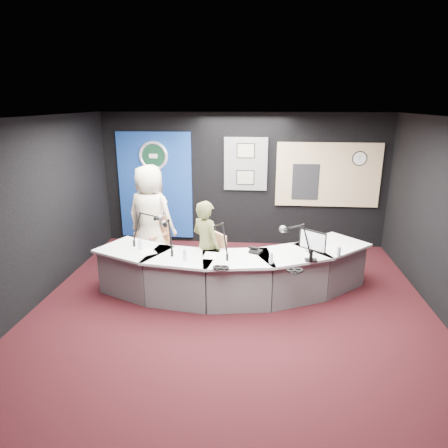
# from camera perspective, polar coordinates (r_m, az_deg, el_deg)

# --- Properties ---
(ground) EXTENTS (6.00, 6.00, 0.00)m
(ground) POSITION_cam_1_polar(r_m,az_deg,el_deg) (6.15, 1.18, -12.12)
(ground) COLOR black
(ground) RESTS_ON ground
(ceiling) EXTENTS (6.00, 6.00, 0.02)m
(ceiling) POSITION_cam_1_polar(r_m,az_deg,el_deg) (5.37, 1.37, 14.93)
(ceiling) COLOR silver
(ceiling) RESTS_ON ground
(wall_back) EXTENTS (6.00, 0.02, 2.80)m
(wall_back) POSITION_cam_1_polar(r_m,az_deg,el_deg) (8.51, 2.74, 6.25)
(wall_back) COLOR black
(wall_back) RESTS_ON ground
(wall_front) EXTENTS (6.00, 0.02, 2.80)m
(wall_front) POSITION_cam_1_polar(r_m,az_deg,el_deg) (2.87, -3.26, -16.88)
(wall_front) COLOR black
(wall_front) RESTS_ON ground
(wall_left) EXTENTS (0.02, 6.00, 2.80)m
(wall_left) POSITION_cam_1_polar(r_m,az_deg,el_deg) (6.53, -26.00, 1.13)
(wall_left) COLOR black
(wall_left) RESTS_ON ground
(broadcast_desk) EXTENTS (4.50, 1.90, 0.75)m
(broadcast_desk) POSITION_cam_1_polar(r_m,az_deg,el_deg) (6.48, 1.12, -6.83)
(broadcast_desk) COLOR silver
(broadcast_desk) RESTS_ON ground
(backdrop_panel) EXTENTS (1.60, 0.05, 2.30)m
(backdrop_panel) POSITION_cam_1_polar(r_m,az_deg,el_deg) (8.81, -9.78, 5.39)
(backdrop_panel) COLOR navy
(backdrop_panel) RESTS_ON wall_back
(agency_seal) EXTENTS (0.63, 0.07, 0.63)m
(agency_seal) POSITION_cam_1_polar(r_m,az_deg,el_deg) (8.66, -10.07, 9.55)
(agency_seal) COLOR silver
(agency_seal) RESTS_ON backdrop_panel
(seal_center) EXTENTS (0.48, 0.01, 0.48)m
(seal_center) POSITION_cam_1_polar(r_m,az_deg,el_deg) (8.67, -10.06, 9.55)
(seal_center) COLOR #0E341E
(seal_center) RESTS_ON backdrop_panel
(pinboard) EXTENTS (0.90, 0.04, 1.10)m
(pinboard) POSITION_cam_1_polar(r_m,az_deg,el_deg) (8.42, 3.11, 8.54)
(pinboard) COLOR slate
(pinboard) RESTS_ON wall_back
(framed_photo_upper) EXTENTS (0.34, 0.02, 0.27)m
(framed_photo_upper) POSITION_cam_1_polar(r_m,az_deg,el_deg) (8.36, 3.13, 10.41)
(framed_photo_upper) COLOR gray
(framed_photo_upper) RESTS_ON pinboard
(framed_photo_lower) EXTENTS (0.34, 0.02, 0.27)m
(framed_photo_lower) POSITION_cam_1_polar(r_m,az_deg,el_deg) (8.44, 3.07, 6.63)
(framed_photo_lower) COLOR gray
(framed_photo_lower) RESTS_ON pinboard
(booth_window_frame) EXTENTS (2.12, 0.06, 1.32)m
(booth_window_frame) POSITION_cam_1_polar(r_m,az_deg,el_deg) (8.56, 14.61, 6.80)
(booth_window_frame) COLOR tan
(booth_window_frame) RESTS_ON wall_back
(booth_glow) EXTENTS (2.00, 0.02, 1.20)m
(booth_glow) POSITION_cam_1_polar(r_m,az_deg,el_deg) (8.55, 14.62, 6.79)
(booth_glow) COLOR beige
(booth_glow) RESTS_ON booth_window_frame
(equipment_rack) EXTENTS (0.55, 0.02, 0.75)m
(equipment_rack) POSITION_cam_1_polar(r_m,az_deg,el_deg) (8.50, 11.56, 5.90)
(equipment_rack) COLOR black
(equipment_rack) RESTS_ON booth_window_frame
(wall_clock) EXTENTS (0.28, 0.01, 0.28)m
(wall_clock) POSITION_cam_1_polar(r_m,az_deg,el_deg) (8.60, 18.81, 8.85)
(wall_clock) COLOR white
(wall_clock) RESTS_ON booth_window_frame
(armchair_left) EXTENTS (0.74, 0.74, 0.94)m
(armchair_left) POSITION_cam_1_polar(r_m,az_deg,el_deg) (7.66, -10.29, -2.48)
(armchair_left) COLOR tan
(armchair_left) RESTS_ON ground
(armchair_right) EXTENTS (0.75, 0.75, 0.95)m
(armchair_right) POSITION_cam_1_polar(r_m,az_deg,el_deg) (6.56, -2.55, -5.58)
(armchair_right) COLOR tan
(armchair_right) RESTS_ON ground
(draped_jacket) EXTENTS (0.46, 0.37, 0.70)m
(draped_jacket) POSITION_cam_1_polar(r_m,az_deg,el_deg) (7.84, -11.12, -0.90)
(draped_jacket) COLOR slate
(draped_jacket) RESTS_ON armchair_left
(person_man) EXTENTS (1.07, 0.84, 1.93)m
(person_man) POSITION_cam_1_polar(r_m,az_deg,el_deg) (7.51, -10.49, 1.07)
(person_man) COLOR beige
(person_man) RESTS_ON ground
(person_woman) EXTENTS (0.66, 0.63, 1.52)m
(person_woman) POSITION_cam_1_polar(r_m,az_deg,el_deg) (6.45, -2.58, -3.23)
(person_woman) COLOR brown
(person_woman) RESTS_ON ground
(computer_monitor) EXTENTS (0.33, 0.27, 0.27)m
(computer_monitor) POSITION_cam_1_polar(r_m,az_deg,el_deg) (5.95, 12.50, -2.28)
(computer_monitor) COLOR black
(computer_monitor) RESTS_ON broadcast_desk
(desk_phone) EXTENTS (0.22, 0.20, 0.05)m
(desk_phone) POSITION_cam_1_polar(r_m,az_deg,el_deg) (6.22, 4.53, -3.92)
(desk_phone) COLOR black
(desk_phone) RESTS_ON broadcast_desk
(headphones_near) EXTENTS (0.21, 0.21, 0.04)m
(headphones_near) POSITION_cam_1_polar(r_m,az_deg,el_deg) (5.64, 10.11, -6.52)
(headphones_near) COLOR black
(headphones_near) RESTS_ON broadcast_desk
(headphones_far) EXTENTS (0.22, 0.22, 0.04)m
(headphones_far) POSITION_cam_1_polar(r_m,az_deg,el_deg) (5.64, -0.44, -6.23)
(headphones_far) COLOR black
(headphones_far) RESTS_ON broadcast_desk
(paper_stack) EXTENTS (0.36, 0.38, 0.00)m
(paper_stack) POSITION_cam_1_polar(r_m,az_deg,el_deg) (6.38, -10.95, -3.88)
(paper_stack) COLOR white
(paper_stack) RESTS_ON broadcast_desk
(notepad) EXTENTS (0.21, 0.30, 0.00)m
(notepad) POSITION_cam_1_polar(r_m,az_deg,el_deg) (6.11, -1.95, -4.53)
(notepad) COLOR white
(notepad) RESTS_ON broadcast_desk
(boom_mic_a) EXTENTS (0.42, 0.66, 0.60)m
(boom_mic_a) POSITION_cam_1_polar(r_m,az_deg,el_deg) (6.76, -10.97, -0.00)
(boom_mic_a) COLOR black
(boom_mic_a) RESTS_ON broadcast_desk
(boom_mic_b) EXTENTS (0.37, 0.69, 0.60)m
(boom_mic_b) POSITION_cam_1_polar(r_m,az_deg,el_deg) (6.32, -8.06, -1.07)
(boom_mic_b) COLOR black
(boom_mic_b) RESTS_ON broadcast_desk
(boom_mic_c) EXTENTS (0.41, 0.67, 0.60)m
(boom_mic_c) POSITION_cam_1_polar(r_m,az_deg,el_deg) (6.09, -0.69, -1.60)
(boom_mic_c) COLOR black
(boom_mic_c) RESTS_ON broadcast_desk
(boom_mic_d) EXTENTS (0.51, 0.60, 0.60)m
(boom_mic_d) POSITION_cam_1_polar(r_m,az_deg,el_deg) (6.11, 10.31, -1.81)
(boom_mic_d) COLOR black
(boom_mic_d) RESTS_ON broadcast_desk
(water_bottles) EXTENTS (3.14, 0.60, 0.18)m
(water_bottles) POSITION_cam_1_polar(r_m,az_deg,el_deg) (6.08, 1.85, -3.72)
(water_bottles) COLOR silver
(water_bottles) RESTS_ON broadcast_desk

